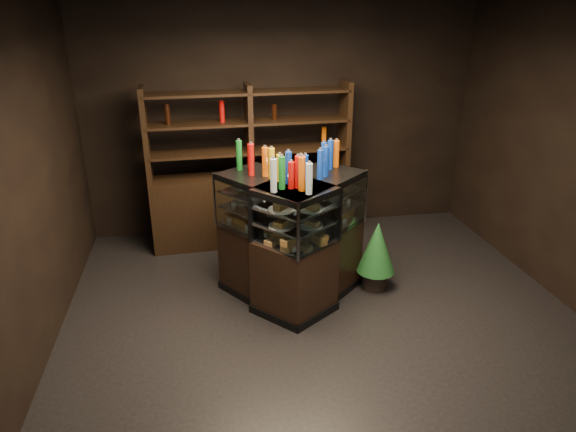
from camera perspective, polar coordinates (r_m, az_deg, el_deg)
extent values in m
plane|color=black|center=(5.03, 4.35, -12.11)|extent=(5.00, 5.00, 0.00)
cube|color=black|center=(6.72, -0.62, 10.92)|extent=(5.00, 0.02, 3.00)
cube|color=black|center=(2.29, 21.67, -15.44)|extent=(5.00, 0.02, 3.00)
cube|color=black|center=(4.44, -28.05, 2.08)|extent=(0.02, 5.00, 3.00)
cube|color=black|center=(5.28, 2.33, -5.42)|extent=(1.26, 1.22, 0.76)
cube|color=black|center=(5.44, 2.28, -8.59)|extent=(1.29, 1.25, 0.08)
cube|color=black|center=(4.92, 2.49, 3.77)|extent=(1.26, 1.22, 0.06)
cube|color=silver|center=(5.10, 2.40, -1.53)|extent=(1.19, 1.15, 0.02)
cube|color=silver|center=(5.03, 2.43, 0.33)|extent=(1.19, 1.15, 0.02)
cube|color=silver|center=(4.98, 2.46, 2.06)|extent=(1.19, 1.15, 0.02)
cube|color=white|center=(4.85, 5.36, 0.38)|extent=(0.87, 0.79, 0.54)
cylinder|color=silver|center=(5.33, 8.65, 2.28)|extent=(0.03, 0.03, 0.56)
cylinder|color=silver|center=(4.41, 1.15, -1.85)|extent=(0.03, 0.03, 0.56)
cube|color=black|center=(5.25, -1.31, -5.53)|extent=(1.15, 1.29, 0.76)
cube|color=black|center=(5.42, -1.28, -8.72)|extent=(1.18, 1.33, 0.08)
cube|color=black|center=(4.90, -1.40, 3.69)|extent=(1.15, 1.29, 0.06)
cube|color=silver|center=(5.08, -1.35, -1.64)|extent=(1.08, 1.23, 0.02)
cube|color=silver|center=(5.01, -1.37, 0.24)|extent=(1.08, 1.23, 0.02)
cube|color=silver|center=(4.95, -1.38, 1.97)|extent=(1.08, 1.23, 0.02)
cube|color=white|center=(4.79, -3.97, 0.15)|extent=(0.68, 0.96, 0.54)
cylinder|color=silver|center=(4.41, 1.15, -1.85)|extent=(0.03, 0.03, 0.56)
cylinder|color=silver|center=(5.22, -8.14, 1.89)|extent=(0.03, 0.03, 0.56)
cube|color=#D2944B|center=(4.72, -0.76, -3.12)|extent=(0.19, 0.19, 0.06)
cube|color=#D2944B|center=(4.82, 0.28, -2.55)|extent=(0.19, 0.19, 0.06)
cube|color=#D2944B|center=(4.92, 1.27, -2.00)|extent=(0.19, 0.19, 0.06)
cube|color=#D2944B|center=(5.02, 2.22, -1.48)|extent=(0.19, 0.19, 0.06)
cube|color=#D2944B|center=(5.13, 3.13, -0.97)|extent=(0.19, 0.19, 0.06)
cube|color=#D2944B|center=(5.23, 4.00, -0.49)|extent=(0.19, 0.19, 0.06)
cube|color=#D2944B|center=(5.34, 4.84, -0.02)|extent=(0.19, 0.19, 0.06)
cube|color=#D2944B|center=(5.45, 5.64, 0.42)|extent=(0.19, 0.19, 0.06)
cylinder|color=white|center=(4.70, -0.69, -1.09)|extent=(0.24, 0.24, 0.01)
cube|color=#D2944B|center=(4.69, -0.70, -0.70)|extent=(0.18, 0.18, 0.05)
cylinder|color=white|center=(5.03, 2.44, 0.52)|extent=(0.24, 0.24, 0.01)
cube|color=#D2944B|center=(5.01, 2.44, 0.88)|extent=(0.18, 0.18, 0.05)
cylinder|color=white|center=(5.37, 5.17, 1.92)|extent=(0.24, 0.24, 0.01)
cube|color=#D2944B|center=(5.36, 5.19, 2.26)|extent=(0.18, 0.18, 0.05)
cylinder|color=white|center=(4.64, -0.70, 0.74)|extent=(0.24, 0.24, 0.02)
cube|color=#D2944B|center=(4.62, -0.70, 1.14)|extent=(0.18, 0.18, 0.05)
cylinder|color=white|center=(4.97, 2.47, 2.24)|extent=(0.24, 0.24, 0.02)
cube|color=#D2944B|center=(4.96, 2.47, 2.62)|extent=(0.18, 0.18, 0.05)
cylinder|color=white|center=(5.32, 5.23, 3.55)|extent=(0.24, 0.24, 0.02)
cube|color=#D2944B|center=(5.31, 5.25, 3.90)|extent=(0.18, 0.18, 0.05)
cube|color=#D2944B|center=(5.39, -5.20, 0.15)|extent=(0.18, 0.20, 0.06)
cube|color=#D2944B|center=(5.29, -4.21, -0.25)|extent=(0.18, 0.20, 0.06)
cube|color=#D2944B|center=(5.19, -3.19, -0.68)|extent=(0.18, 0.20, 0.06)
cube|color=#D2944B|center=(5.09, -2.14, -1.11)|extent=(0.18, 0.20, 0.06)
cube|color=#D2944B|center=(5.00, -1.04, -1.57)|extent=(0.18, 0.20, 0.06)
cube|color=#D2944B|center=(4.91, 0.10, -2.04)|extent=(0.18, 0.20, 0.06)
cube|color=#D2944B|center=(4.82, 1.29, -2.52)|extent=(0.18, 0.20, 0.06)
cube|color=#D2944B|center=(4.74, 2.51, -3.03)|extent=(0.18, 0.20, 0.06)
cylinder|color=white|center=(5.31, -4.69, 1.69)|extent=(0.24, 0.24, 0.01)
cube|color=#D2944B|center=(5.30, -4.70, 2.04)|extent=(0.17, 0.19, 0.05)
cylinder|color=white|center=(5.00, -1.37, 0.42)|extent=(0.24, 0.24, 0.01)
cube|color=#D2944B|center=(4.99, -1.37, 0.79)|extent=(0.17, 0.19, 0.05)
cylinder|color=white|center=(4.72, 2.37, -1.00)|extent=(0.24, 0.24, 0.01)
cube|color=#D2944B|center=(4.71, 2.37, -0.62)|extent=(0.17, 0.19, 0.05)
cylinder|color=white|center=(5.26, -4.75, 3.33)|extent=(0.24, 0.24, 0.02)
cube|color=#D2944B|center=(5.25, -4.76, 3.69)|extent=(0.17, 0.19, 0.05)
cylinder|color=white|center=(4.95, -1.39, 2.16)|extent=(0.24, 0.24, 0.02)
cube|color=#D2944B|center=(4.93, -1.39, 2.53)|extent=(0.17, 0.19, 0.05)
cylinder|color=white|center=(4.66, 2.40, 0.82)|extent=(0.24, 0.24, 0.02)
cube|color=#D2944B|center=(4.64, 2.41, 1.21)|extent=(0.17, 0.19, 0.05)
cylinder|color=#147223|center=(4.50, -1.09, 4.24)|extent=(0.06, 0.06, 0.28)
cylinder|color=silver|center=(4.45, -1.10, 6.07)|extent=(0.03, 0.03, 0.02)
cylinder|color=silver|center=(4.58, -0.24, 4.58)|extent=(0.06, 0.06, 0.28)
cylinder|color=silver|center=(4.53, -0.24, 6.38)|extent=(0.03, 0.03, 0.02)
cylinder|color=#D8590A|center=(4.66, 0.59, 4.90)|extent=(0.06, 0.06, 0.28)
cylinder|color=silver|center=(4.62, 0.59, 6.68)|extent=(0.03, 0.03, 0.02)
cylinder|color=black|center=(4.74, 1.38, 5.22)|extent=(0.06, 0.06, 0.28)
cylinder|color=silver|center=(4.70, 1.40, 6.96)|extent=(0.03, 0.03, 0.02)
cylinder|color=#B20C0A|center=(4.83, 2.15, 5.52)|extent=(0.06, 0.06, 0.28)
cylinder|color=silver|center=(4.79, 2.18, 7.24)|extent=(0.03, 0.03, 0.02)
cylinder|color=#0F38B2|center=(4.91, 2.90, 5.81)|extent=(0.06, 0.06, 0.28)
cylinder|color=silver|center=(4.87, 2.93, 7.50)|extent=(0.03, 0.03, 0.02)
cylinder|color=yellow|center=(5.00, 3.61, 6.09)|extent=(0.06, 0.06, 0.28)
cylinder|color=silver|center=(4.96, 3.66, 7.75)|extent=(0.03, 0.03, 0.02)
cylinder|color=#147223|center=(5.09, 4.31, 6.36)|extent=(0.06, 0.06, 0.28)
cylinder|color=silver|center=(5.05, 4.36, 7.99)|extent=(0.03, 0.03, 0.02)
cylinder|color=silver|center=(5.18, 4.98, 6.62)|extent=(0.06, 0.06, 0.28)
cylinder|color=silver|center=(5.14, 5.04, 8.23)|extent=(0.03, 0.03, 0.02)
cylinder|color=#D8590A|center=(5.26, 5.63, 6.87)|extent=(0.06, 0.06, 0.28)
cylinder|color=silver|center=(5.23, 5.69, 8.45)|extent=(0.03, 0.03, 0.02)
cylinder|color=#147223|center=(5.20, -5.19, 6.68)|extent=(0.06, 0.06, 0.28)
cylinder|color=silver|center=(5.16, -5.25, 8.28)|extent=(0.03, 0.03, 0.02)
cylinder|color=silver|center=(5.12, -4.40, 6.45)|extent=(0.06, 0.06, 0.28)
cylinder|color=silver|center=(5.08, -4.45, 8.08)|extent=(0.03, 0.03, 0.02)
cylinder|color=#D8590A|center=(5.04, -3.58, 6.22)|extent=(0.06, 0.06, 0.28)
cylinder|color=silver|center=(5.00, -3.62, 7.87)|extent=(0.03, 0.03, 0.02)
cylinder|color=black|center=(4.96, -2.74, 5.98)|extent=(0.06, 0.06, 0.28)
cylinder|color=silver|center=(4.92, -2.77, 7.65)|extent=(0.03, 0.03, 0.02)
cylinder|color=#B20C0A|center=(4.88, -1.87, 5.72)|extent=(0.06, 0.06, 0.28)
cylinder|color=silver|center=(4.84, -1.89, 7.42)|extent=(0.03, 0.03, 0.02)
cylinder|color=#0F38B2|center=(4.81, -0.97, 5.46)|extent=(0.06, 0.06, 0.28)
cylinder|color=silver|center=(4.77, -0.98, 7.19)|extent=(0.03, 0.03, 0.02)
cylinder|color=yellow|center=(4.74, -0.05, 5.19)|extent=(0.06, 0.06, 0.28)
cylinder|color=silver|center=(4.69, -0.05, 6.94)|extent=(0.03, 0.03, 0.02)
cylinder|color=#147223|center=(4.66, 0.91, 4.91)|extent=(0.06, 0.06, 0.28)
cylinder|color=silver|center=(4.62, 0.92, 6.68)|extent=(0.03, 0.03, 0.02)
cylinder|color=silver|center=(4.59, 1.89, 4.62)|extent=(0.06, 0.06, 0.28)
cylinder|color=silver|center=(4.55, 1.91, 6.42)|extent=(0.03, 0.03, 0.02)
cylinder|color=#D8590A|center=(4.52, 2.90, 4.32)|extent=(0.06, 0.06, 0.28)
cylinder|color=silver|center=(4.48, 2.94, 6.14)|extent=(0.03, 0.03, 0.02)
cylinder|color=black|center=(5.66, 9.61, -6.90)|extent=(0.27, 0.27, 0.20)
cone|color=#164F1A|center=(5.49, 9.86, -3.42)|extent=(0.40, 0.40, 0.56)
cone|color=#164F1A|center=(5.41, 9.99, -1.65)|extent=(0.32, 0.32, 0.39)
cube|color=black|center=(6.53, -4.10, 0.88)|extent=(2.47, 0.50, 0.90)
cube|color=black|center=(6.19, -15.53, 8.62)|extent=(0.07, 0.38, 1.10)
cube|color=black|center=(6.23, -4.35, 9.46)|extent=(0.07, 0.38, 1.10)
cube|color=black|center=(6.50, 6.33, 9.93)|extent=(0.07, 0.38, 1.10)
cube|color=black|center=(6.29, -4.29, 7.24)|extent=(2.42, 0.46, 0.03)
cube|color=black|center=(6.21, -4.38, 10.36)|extent=(2.42, 0.46, 0.03)
cube|color=black|center=(6.15, -4.48, 13.55)|extent=(2.42, 0.46, 0.03)
cylinder|color=#147223|center=(6.21, -12.96, 7.71)|extent=(0.06, 0.06, 0.22)
cylinder|color=silver|center=(6.23, -7.18, 8.16)|extent=(0.06, 0.06, 0.22)
cylinder|color=#D8590A|center=(6.31, -1.49, 8.51)|extent=(0.06, 0.06, 0.22)
cylinder|color=black|center=(6.45, 4.02, 8.78)|extent=(0.06, 0.06, 0.22)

